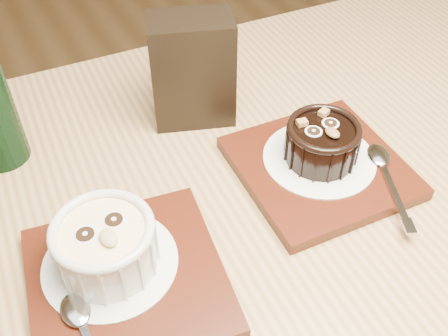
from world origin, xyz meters
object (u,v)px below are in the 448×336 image
object	(u,v)px
ramekin_white	(105,243)
table	(265,281)
ramekin_dark	(322,141)
condiment_stand	(192,71)
tray_left	(127,281)
tray_right	(319,167)

from	to	relation	value
ramekin_white	table	bearing A→B (deg)	-18.52
ramekin_dark	condiment_stand	distance (m)	0.18
tray_left	condiment_stand	world-z (taller)	condiment_stand
ramekin_white	ramekin_dark	world-z (taller)	ramekin_white
table	ramekin_dark	xyz separation A→B (m)	(0.10, 0.06, 0.13)
tray_left	tray_right	world-z (taller)	same
tray_left	ramekin_white	xyz separation A→B (m)	(-0.01, 0.02, 0.04)
ramekin_white	tray_left	bearing A→B (deg)	-76.76
tray_left	condiment_stand	distance (m)	0.27
tray_right	ramekin_white	bearing A→B (deg)	-175.70
tray_left	ramekin_white	world-z (taller)	ramekin_white
ramekin_white	ramekin_dark	bearing A→B (deg)	-2.59
tray_right	condiment_stand	xyz separation A→B (m)	(-0.08, 0.16, 0.06)
tray_left	tray_right	xyz separation A→B (m)	(0.25, 0.04, 0.00)
tray_right	tray_left	bearing A→B (deg)	-170.81
tray_right	condiment_stand	bearing A→B (deg)	116.86
table	tray_right	distance (m)	0.15
tray_left	tray_right	distance (m)	0.25
table	condiment_stand	xyz separation A→B (m)	(0.02, 0.21, 0.16)
ramekin_dark	table	bearing A→B (deg)	-157.02
table	tray_left	distance (m)	0.18
tray_right	ramekin_dark	size ratio (longest dim) A/B	2.15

